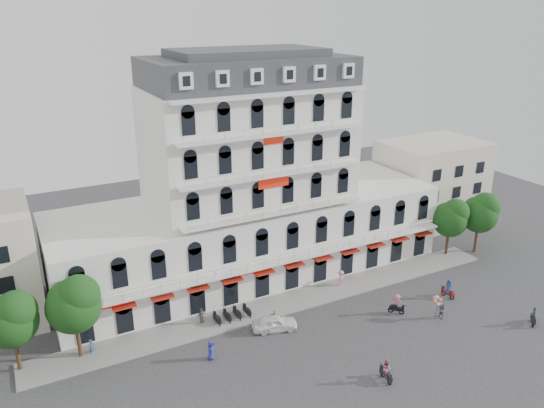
{
  "coord_description": "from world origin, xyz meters",
  "views": [
    {
      "loc": [
        -24.22,
        -34.2,
        29.8
      ],
      "look_at": [
        -1.17,
        10.0,
        11.27
      ],
      "focal_mm": 35.0,
      "sensor_mm": 36.0,
      "label": 1
    }
  ],
  "objects": [
    {
      "name": "pedestrian_right",
      "position": [
        7.37,
        9.5,
        0.97
      ],
      "size": [
        1.38,
        0.97,
        1.95
      ],
      "primitive_type": "imported",
      "rotation": [
        0.0,
        0.0,
        3.35
      ],
      "color": "pink",
      "rests_on": "ground"
    },
    {
      "name": "tree_west_inner",
      "position": [
        -20.95,
        9.48,
        5.68
      ],
      "size": [
        4.76,
        4.76,
        8.25
      ],
      "color": "#382314",
      "rests_on": "ground"
    },
    {
      "name": "rider_northeast",
      "position": [
        20.0,
        -5.85,
        0.94
      ],
      "size": [
        1.33,
        1.29,
        1.97
      ],
      "rotation": [
        0.0,
        0.0,
        3.9
      ],
      "color": "black",
      "rests_on": "ground"
    },
    {
      "name": "tree_east_inner",
      "position": [
        24.05,
        9.98,
        5.21
      ],
      "size": [
        4.4,
        4.37,
        7.57
      ],
      "color": "#382314",
      "rests_on": "ground"
    },
    {
      "name": "balloon_vendor",
      "position": [
        12.48,
        -0.73,
        1.25
      ],
      "size": [
        1.34,
        1.29,
        2.45
      ],
      "color": "slate",
      "rests_on": "ground"
    },
    {
      "name": "rider_east",
      "position": [
        16.33,
        1.97,
        1.12
      ],
      "size": [
        0.7,
        1.69,
        2.23
      ],
      "rotation": [
        0.0,
        0.0,
        1.75
      ],
      "color": "maroon",
      "rests_on": "ground"
    },
    {
      "name": "ground",
      "position": [
        0.0,
        0.0,
        0.0
      ],
      "size": [
        120.0,
        120.0,
        0.0
      ],
      "primitive_type": "plane",
      "color": "#38383A",
      "rests_on": "ground"
    },
    {
      "name": "parked_scooter_row",
      "position": [
        -6.35,
        8.8,
        0.0
      ],
      "size": [
        4.4,
        1.8,
        1.1
      ],
      "primitive_type": null,
      "color": "black",
      "rests_on": "ground"
    },
    {
      "name": "pedestrian_far",
      "position": [
        -20.0,
        9.5,
        0.78
      ],
      "size": [
        0.6,
        0.68,
        1.56
      ],
      "primitive_type": "imported",
      "rotation": [
        0.0,
        0.0,
        1.07
      ],
      "color": "#285579",
      "rests_on": "ground"
    },
    {
      "name": "tree_east_outer",
      "position": [
        28.05,
        8.98,
        5.55
      ],
      "size": [
        4.65,
        4.65,
        8.05
      ],
      "color": "#382314",
      "rests_on": "ground"
    },
    {
      "name": "pedestrian_left",
      "position": [
        -10.61,
        3.74,
        0.95
      ],
      "size": [
        1.11,
        0.98,
        1.91
      ],
      "primitive_type": "imported",
      "rotation": [
        0.0,
        0.0,
        0.5
      ],
      "color": "navy",
      "rests_on": "ground"
    },
    {
      "name": "sidewalk",
      "position": [
        0.0,
        9.0,
        0.08
      ],
      "size": [
        53.0,
        4.0,
        0.16
      ],
      "primitive_type": "cube",
      "color": "gray",
      "rests_on": "ground"
    },
    {
      "name": "main_building",
      "position": [
        0.0,
        18.0,
        9.96
      ],
      "size": [
        45.0,
        15.0,
        25.8
      ],
      "color": "silver",
      "rests_on": "ground"
    },
    {
      "name": "tree_west_outer",
      "position": [
        -25.95,
        9.98,
        5.35
      ],
      "size": [
        4.5,
        4.48,
        7.76
      ],
      "color": "#382314",
      "rests_on": "ground"
    },
    {
      "name": "parked_car",
      "position": [
        -3.36,
        5.22,
        0.76
      ],
      "size": [
        4.76,
        2.96,
        1.51
      ],
      "primitive_type": "imported",
      "rotation": [
        0.0,
        0.0,
        1.29
      ],
      "color": "white",
      "rests_on": "ground"
    },
    {
      "name": "pedestrian_mid",
      "position": [
        -9.36,
        9.5,
        0.89
      ],
      "size": [
        1.09,
        0.58,
        1.78
      ],
      "primitive_type": "imported",
      "rotation": [
        0.0,
        0.0,
        3.28
      ],
      "color": "slate",
      "rests_on": "ground"
    },
    {
      "name": "flank_building_east",
      "position": [
        30.0,
        20.0,
        6.0
      ],
      "size": [
        14.0,
        10.0,
        12.0
      ],
      "primitive_type": "cube",
      "color": "beige",
      "rests_on": "ground"
    },
    {
      "name": "rider_center",
      "position": [
        9.2,
        2.04,
        1.17
      ],
      "size": [
        1.32,
        1.3,
        2.22
      ],
      "rotation": [
        0.0,
        0.0,
        5.51
      ],
      "color": "black",
      "rests_on": "ground"
    },
    {
      "name": "traffic_island",
      "position": [
        -3.0,
        6.0,
        0.26
      ],
      "size": [
        3.2,
        3.2,
        1.6
      ],
      "color": "gray",
      "rests_on": "ground"
    },
    {
      "name": "rider_southwest",
      "position": [
        1.48,
        -5.83,
        1.09
      ],
      "size": [
        0.71,
        1.7,
        2.15
      ],
      "rotation": [
        0.0,
        0.0,
        1.48
      ],
      "color": "black",
      "rests_on": "ground"
    }
  ]
}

